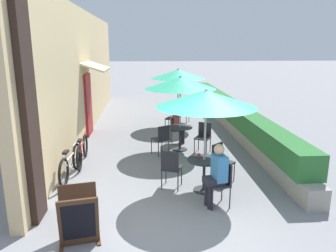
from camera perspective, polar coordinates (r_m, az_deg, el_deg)
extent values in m
plane|color=gray|center=(5.79, 0.83, -17.75)|extent=(120.00, 120.00, 0.00)
cube|color=#D6B784|center=(12.22, -14.18, 9.08)|extent=(0.24, 14.17, 4.20)
cube|color=black|center=(5.92, -23.17, 3.64)|extent=(0.12, 0.56, 4.20)
cube|color=maroon|center=(11.63, -13.69, 3.66)|extent=(0.08, 0.96, 2.10)
cube|color=beige|center=(11.43, -12.51, 10.12)|extent=(0.78, 1.80, 0.30)
cube|color=gray|center=(12.63, 10.66, 0.79)|extent=(0.44, 13.17, 0.45)
cube|color=#2D6B33|center=(12.53, 10.77, 3.03)|extent=(0.60, 12.51, 0.56)
cylinder|color=#28282D|center=(7.21, 6.21, -11.00)|extent=(0.44, 0.44, 0.02)
cylinder|color=#28282D|center=(7.08, 6.28, -8.50)|extent=(0.06, 0.06, 0.69)
cylinder|color=#28282D|center=(6.96, 6.36, -5.91)|extent=(0.73, 0.73, 0.02)
cylinder|color=#B7B7BC|center=(6.84, 6.44, -3.02)|extent=(0.04, 0.04, 2.12)
cone|color=#2DAD84|center=(6.63, 6.66, 4.77)|extent=(2.05, 2.05, 0.34)
sphere|color=#B7B7BC|center=(6.60, 6.70, 6.31)|extent=(0.07, 0.07, 0.07)
cube|color=#232328|center=(7.58, 9.63, -6.30)|extent=(0.56, 0.56, 0.04)
cube|color=#232328|center=(7.61, 8.55, -4.49)|extent=(0.30, 0.27, 0.42)
cylinder|color=#232328|center=(7.42, 9.90, -8.60)|extent=(0.02, 0.02, 0.45)
cylinder|color=#232328|center=(7.70, 11.45, -7.82)|extent=(0.02, 0.02, 0.45)
cylinder|color=#232328|center=(7.62, 7.66, -7.92)|extent=(0.02, 0.02, 0.45)
cylinder|color=#232328|center=(7.89, 9.24, -7.19)|extent=(0.02, 0.02, 0.45)
cube|color=#232328|center=(7.16, 0.66, -7.30)|extent=(0.51, 0.51, 0.04)
cube|color=#232328|center=(6.92, 0.30, -6.21)|extent=(0.37, 0.15, 0.42)
cylinder|color=#232328|center=(7.37, 2.37, -8.56)|extent=(0.02, 0.02, 0.45)
cylinder|color=#232328|center=(7.45, -0.37, -8.30)|extent=(0.02, 0.02, 0.45)
cylinder|color=#232328|center=(7.05, 1.75, -9.64)|extent=(0.02, 0.02, 0.45)
cylinder|color=#232328|center=(7.13, -1.11, -9.36)|extent=(0.02, 0.02, 0.45)
cube|color=#232328|center=(6.44, 8.66, -9.97)|extent=(0.47, 0.47, 0.04)
cube|color=#232328|center=(6.44, 10.25, -8.03)|extent=(0.11, 0.38, 0.42)
cylinder|color=#232328|center=(6.62, 6.49, -11.36)|extent=(0.02, 0.02, 0.45)
cylinder|color=#232328|center=(6.32, 7.74, -12.67)|extent=(0.02, 0.02, 0.45)
cylinder|color=#232328|center=(6.76, 9.38, -10.93)|extent=(0.02, 0.02, 0.45)
cylinder|color=#232328|center=(6.46, 10.74, -12.18)|extent=(0.02, 0.02, 0.45)
cylinder|color=#23232D|center=(6.53, 6.83, -11.63)|extent=(0.11, 0.11, 0.47)
cylinder|color=#23232D|center=(6.40, 7.38, -12.21)|extent=(0.11, 0.11, 0.47)
cube|color=#23232D|center=(6.38, 7.94, -9.42)|extent=(0.41, 0.37, 0.12)
cube|color=teal|center=(6.33, 8.94, -7.21)|extent=(0.28, 0.38, 0.50)
sphere|color=tan|center=(6.20, 8.89, -4.03)|extent=(0.20, 0.20, 0.20)
cylinder|color=#B73D3D|center=(7.03, 5.40, -5.16)|extent=(0.07, 0.07, 0.09)
cylinder|color=#28282D|center=(9.81, 2.06, -4.08)|extent=(0.44, 0.44, 0.02)
cylinder|color=#28282D|center=(9.71, 2.08, -2.17)|extent=(0.06, 0.06, 0.69)
cylinder|color=#28282D|center=(9.62, 2.09, -0.22)|extent=(0.73, 0.73, 0.02)
cylinder|color=#B7B7BC|center=(9.54, 2.11, 1.91)|extent=(0.04, 0.04, 2.12)
cone|color=#2DAD84|center=(9.39, 2.16, 7.52)|extent=(2.05, 2.05, 0.34)
sphere|color=#B7B7BC|center=(9.37, 2.17, 8.62)|extent=(0.07, 0.07, 0.07)
cube|color=#232328|center=(10.36, 1.58, -0.58)|extent=(0.41, 0.41, 0.04)
cube|color=#232328|center=(10.29, 0.56, 0.53)|extent=(0.04, 0.38, 0.42)
cylinder|color=#232328|center=(10.27, 2.69, -2.02)|extent=(0.02, 0.02, 0.45)
cylinder|color=#232328|center=(10.61, 2.42, -1.49)|extent=(0.02, 0.02, 0.45)
cylinder|color=#232328|center=(10.23, 0.69, -2.07)|extent=(0.02, 0.02, 0.45)
cylinder|color=#232328|center=(10.57, 0.49, -1.54)|extent=(0.02, 0.02, 0.45)
cylinder|color=#23232D|center=(10.36, 2.61, -1.82)|extent=(0.11, 0.11, 0.47)
cylinder|color=#23232D|center=(10.52, 2.49, -1.58)|extent=(0.11, 0.11, 0.47)
cube|color=#23232D|center=(10.35, 2.08, -0.14)|extent=(0.37, 0.31, 0.12)
cube|color=#AD424C|center=(10.28, 1.48, 1.20)|extent=(0.23, 0.35, 0.50)
sphere|color=brown|center=(10.21, 1.61, 3.23)|extent=(0.20, 0.20, 0.20)
cube|color=#232328|center=(9.29, -1.38, -2.29)|extent=(0.55, 0.55, 0.04)
cube|color=#232328|center=(9.08, -0.74, -1.29)|extent=(0.34, 0.22, 0.42)
cylinder|color=#232328|center=(9.59, -1.08, -3.17)|extent=(0.02, 0.02, 0.45)
cylinder|color=#232328|center=(9.40, -2.90, -3.53)|extent=(0.02, 0.02, 0.45)
cylinder|color=#232328|center=(9.31, 0.17, -3.70)|extent=(0.02, 0.02, 0.45)
cylinder|color=#232328|center=(9.12, -1.68, -4.09)|extent=(0.02, 0.02, 0.45)
cube|color=#232328|center=(9.45, 6.04, -2.09)|extent=(0.54, 0.54, 0.04)
cube|color=#232328|center=(9.56, 6.43, -0.60)|extent=(0.35, 0.21, 0.42)
cylinder|color=#232328|center=(9.41, 4.61, -3.56)|extent=(0.02, 0.02, 0.45)
cylinder|color=#232328|center=(9.30, 6.70, -3.82)|extent=(0.02, 0.02, 0.45)
cylinder|color=#232328|center=(9.73, 5.34, -2.98)|extent=(0.02, 0.02, 0.45)
cylinder|color=#232328|center=(9.62, 7.37, -3.22)|extent=(0.02, 0.02, 0.45)
cylinder|color=#28282D|center=(12.64, 1.71, 0.03)|extent=(0.44, 0.44, 0.02)
cylinder|color=#28282D|center=(12.56, 1.72, 1.54)|extent=(0.06, 0.06, 0.69)
cylinder|color=#28282D|center=(12.49, 1.73, 3.07)|extent=(0.73, 0.73, 0.02)
cylinder|color=#B7B7BC|center=(12.43, 1.75, 4.72)|extent=(0.04, 0.04, 2.12)
cone|color=#2DAD84|center=(12.31, 1.78, 9.04)|extent=(2.05, 2.05, 0.34)
sphere|color=#B7B7BC|center=(12.30, 1.78, 9.88)|extent=(0.07, 0.07, 0.07)
cube|color=#232328|center=(11.89, 0.64, 1.32)|extent=(0.53, 0.53, 0.04)
cube|color=#232328|center=(11.78, 1.49, 2.25)|extent=(0.18, 0.36, 0.42)
cylinder|color=#232328|center=(12.16, 0.12, 0.52)|extent=(0.02, 0.02, 0.45)
cylinder|color=#232328|center=(11.83, -0.47, 0.14)|extent=(0.02, 0.02, 0.45)
cylinder|color=#232328|center=(12.05, 1.73, 0.38)|extent=(0.02, 0.02, 0.45)
cylinder|color=#232328|center=(11.72, 1.17, 0.00)|extent=(0.02, 0.02, 0.45)
cube|color=#232328|center=(13.20, 2.70, 2.57)|extent=(0.53, 0.53, 0.04)
cube|color=#232328|center=(13.21, 1.95, 3.52)|extent=(0.18, 0.36, 0.42)
cylinder|color=#232328|center=(13.02, 3.21, 1.40)|extent=(0.02, 0.02, 0.45)
cylinder|color=#232328|center=(13.36, 3.66, 1.71)|extent=(0.02, 0.02, 0.45)
cylinder|color=#232328|center=(13.13, 1.70, 1.52)|extent=(0.02, 0.02, 0.45)
cylinder|color=#232328|center=(13.46, 2.19, 1.82)|extent=(0.02, 0.02, 0.45)
cylinder|color=white|center=(12.42, 2.42, 3.27)|extent=(0.07, 0.07, 0.09)
torus|color=black|center=(8.54, -15.62, -5.12)|extent=(0.10, 0.66, 0.66)
torus|color=black|center=(7.56, -17.71, -7.80)|extent=(0.10, 0.66, 0.66)
cylinder|color=silver|center=(7.99, -16.69, -5.15)|extent=(0.09, 0.85, 0.04)
cylinder|color=silver|center=(7.87, -16.98, -6.74)|extent=(0.08, 0.62, 0.41)
cylinder|color=silver|center=(7.68, -17.35, -5.18)|extent=(0.04, 0.04, 0.23)
cube|color=black|center=(7.65, -17.41, -4.36)|extent=(0.11, 0.23, 0.05)
cylinder|color=silver|center=(8.40, -15.85, -2.98)|extent=(0.06, 0.46, 0.03)
torus|color=black|center=(9.43, -14.22, -3.28)|extent=(0.08, 0.65, 0.65)
torus|color=black|center=(8.40, -15.21, -5.47)|extent=(0.08, 0.65, 0.65)
cylinder|color=#B21E1E|center=(8.86, -14.75, -3.21)|extent=(0.07, 0.85, 0.04)
cylinder|color=#B21E1E|center=(8.73, -14.87, -4.60)|extent=(0.06, 0.62, 0.41)
cylinder|color=#B21E1E|center=(8.55, -15.08, -3.18)|extent=(0.04, 0.04, 0.23)
cube|color=black|center=(8.52, -15.13, -2.45)|extent=(0.11, 0.22, 0.05)
cylinder|color=#B21E1E|center=(9.29, -14.38, -1.35)|extent=(0.05, 0.46, 0.03)
cube|color=#422819|center=(5.69, -15.34, -13.91)|extent=(0.64, 0.35, 0.85)
cube|color=black|center=(5.70, -15.35, -13.66)|extent=(0.52, 0.26, 0.64)
cube|color=#422819|center=(5.34, -15.27, -15.88)|extent=(0.64, 0.35, 0.85)
cube|color=black|center=(5.31, -15.28, -15.82)|extent=(0.52, 0.26, 0.64)
cube|color=#422819|center=(5.73, -12.07, -18.37)|extent=(0.16, 0.48, 0.02)
cube|color=#422819|center=(5.74, -17.99, -18.72)|extent=(0.16, 0.48, 0.02)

